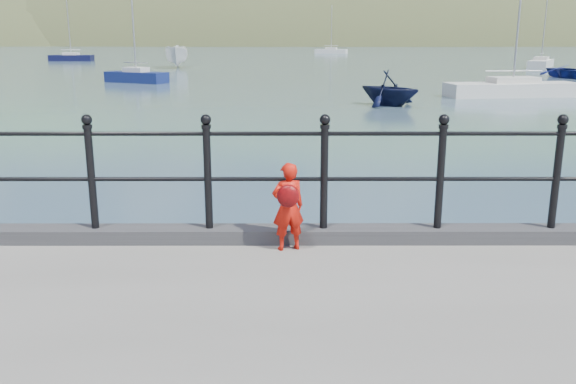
{
  "coord_description": "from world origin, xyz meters",
  "views": [
    {
      "loc": [
        0.22,
        -6.26,
        3.13
      ],
      "look_at": [
        0.23,
        -0.2,
        1.55
      ],
      "focal_mm": 38.0,
      "sensor_mm": 36.0,
      "label": 1
    }
  ],
  "objects_px": {
    "sailboat_near": "(512,90)",
    "sailboat_deep": "(331,51)",
    "launch_blue": "(574,71)",
    "sailboat_far": "(541,64)",
    "launch_navy": "(389,88)",
    "child": "(288,206)",
    "railing": "(266,165)",
    "sailboat_left": "(71,58)",
    "launch_white": "(177,56)",
    "sailboat_port": "(136,77)"
  },
  "relations": [
    {
      "from": "launch_blue",
      "to": "sailboat_deep",
      "type": "distance_m",
      "value": 58.37
    },
    {
      "from": "launch_white",
      "to": "launch_navy",
      "type": "relative_size",
      "value": 1.85
    },
    {
      "from": "railing",
      "to": "child",
      "type": "distance_m",
      "value": 0.5
    },
    {
      "from": "sailboat_far",
      "to": "sailboat_left",
      "type": "distance_m",
      "value": 51.98
    },
    {
      "from": "launch_white",
      "to": "sailboat_deep",
      "type": "relative_size",
      "value": 0.71
    },
    {
      "from": "launch_white",
      "to": "child",
      "type": "bearing_deg",
      "value": -86.48
    },
    {
      "from": "sailboat_deep",
      "to": "sailboat_left",
      "type": "bearing_deg",
      "value": -121.29
    },
    {
      "from": "sailboat_left",
      "to": "child",
      "type": "bearing_deg",
      "value": -68.22
    },
    {
      "from": "railing",
      "to": "sailboat_far",
      "type": "distance_m",
      "value": 59.06
    },
    {
      "from": "sailboat_near",
      "to": "sailboat_deep",
      "type": "height_order",
      "value": "sailboat_near"
    },
    {
      "from": "launch_white",
      "to": "railing",
      "type": "bearing_deg",
      "value": -86.66
    },
    {
      "from": "child",
      "to": "railing",
      "type": "bearing_deg",
      "value": -65.22
    },
    {
      "from": "launch_blue",
      "to": "sailboat_far",
      "type": "height_order",
      "value": "sailboat_far"
    },
    {
      "from": "child",
      "to": "launch_white",
      "type": "distance_m",
      "value": 53.91
    },
    {
      "from": "railing",
      "to": "sailboat_left",
      "type": "bearing_deg",
      "value": 110.5
    },
    {
      "from": "sailboat_near",
      "to": "sailboat_far",
      "type": "xyz_separation_m",
      "value": [
        12.88,
        28.21,
        0.0
      ]
    },
    {
      "from": "launch_blue",
      "to": "sailboat_near",
      "type": "relative_size",
      "value": 0.52
    },
    {
      "from": "railing",
      "to": "launch_navy",
      "type": "relative_size",
      "value": 6.07
    },
    {
      "from": "launch_blue",
      "to": "sailboat_left",
      "type": "relative_size",
      "value": 0.66
    },
    {
      "from": "child",
      "to": "sailboat_deep",
      "type": "bearing_deg",
      "value": -110.61
    },
    {
      "from": "sailboat_near",
      "to": "sailboat_port",
      "type": "distance_m",
      "value": 23.45
    },
    {
      "from": "launch_blue",
      "to": "sailboat_left",
      "type": "distance_m",
      "value": 54.71
    },
    {
      "from": "sailboat_deep",
      "to": "launch_white",
      "type": "bearing_deg",
      "value": -93.9
    },
    {
      "from": "sailboat_near",
      "to": "launch_navy",
      "type": "bearing_deg",
      "value": -157.09
    },
    {
      "from": "sailboat_far",
      "to": "launch_navy",
      "type": "bearing_deg",
      "value": 177.38
    },
    {
      "from": "launch_white",
      "to": "sailboat_port",
      "type": "bearing_deg",
      "value": -96.27
    },
    {
      "from": "railing",
      "to": "launch_navy",
      "type": "height_order",
      "value": "railing"
    },
    {
      "from": "launch_navy",
      "to": "sailboat_far",
      "type": "bearing_deg",
      "value": 12.18
    },
    {
      "from": "sailboat_near",
      "to": "sailboat_left",
      "type": "relative_size",
      "value": 1.27
    },
    {
      "from": "sailboat_near",
      "to": "sailboat_port",
      "type": "relative_size",
      "value": 1.41
    },
    {
      "from": "sailboat_far",
      "to": "sailboat_left",
      "type": "height_order",
      "value": "sailboat_far"
    },
    {
      "from": "sailboat_near",
      "to": "sailboat_far",
      "type": "height_order",
      "value": "sailboat_near"
    },
    {
      "from": "child",
      "to": "sailboat_left",
      "type": "relative_size",
      "value": 0.12
    },
    {
      "from": "child",
      "to": "launch_blue",
      "type": "distance_m",
      "value": 44.45
    },
    {
      "from": "sailboat_far",
      "to": "sailboat_deep",
      "type": "distance_m",
      "value": 45.44
    },
    {
      "from": "launch_blue",
      "to": "sailboat_far",
      "type": "bearing_deg",
      "value": 63.19
    },
    {
      "from": "railing",
      "to": "launch_white",
      "type": "relative_size",
      "value": 3.27
    },
    {
      "from": "sailboat_near",
      "to": "sailboat_left",
      "type": "height_order",
      "value": "sailboat_near"
    },
    {
      "from": "child",
      "to": "launch_navy",
      "type": "relative_size",
      "value": 0.3
    },
    {
      "from": "launch_blue",
      "to": "launch_navy",
      "type": "height_order",
      "value": "launch_navy"
    },
    {
      "from": "launch_navy",
      "to": "child",
      "type": "bearing_deg",
      "value": -148.16
    },
    {
      "from": "launch_white",
      "to": "sailboat_near",
      "type": "distance_m",
      "value": 34.96
    },
    {
      "from": "railing",
      "to": "sailboat_port",
      "type": "relative_size",
      "value": 2.77
    },
    {
      "from": "launch_navy",
      "to": "sailboat_far",
      "type": "distance_m",
      "value": 37.95
    },
    {
      "from": "launch_navy",
      "to": "sailboat_near",
      "type": "bearing_deg",
      "value": -15.85
    },
    {
      "from": "launch_blue",
      "to": "launch_navy",
      "type": "xyz_separation_m",
      "value": [
        -16.37,
        -17.63,
        0.29
      ]
    },
    {
      "from": "railing",
      "to": "sailboat_near",
      "type": "xyz_separation_m",
      "value": [
        11.8,
        25.42,
        -1.48
      ]
    },
    {
      "from": "launch_white",
      "to": "sailboat_near",
      "type": "bearing_deg",
      "value": -58.7
    },
    {
      "from": "railing",
      "to": "child",
      "type": "bearing_deg",
      "value": -48.91
    },
    {
      "from": "railing",
      "to": "launch_navy",
      "type": "xyz_separation_m",
      "value": [
        4.79,
        21.31,
        -1.04
      ]
    }
  ]
}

